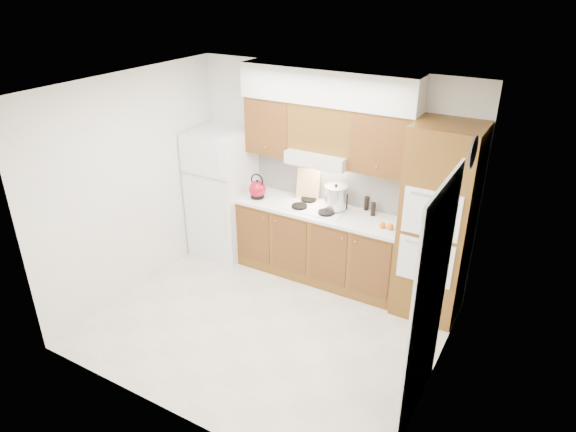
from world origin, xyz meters
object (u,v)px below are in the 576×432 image
object	(u,v)px
oven_cabinet	(437,224)
stock_pot	(336,197)
kettle	(257,189)
fridge	(223,193)

from	to	relation	value
oven_cabinet	stock_pot	distance (m)	1.25
kettle	stock_pot	bearing A→B (deg)	3.95
stock_pot	fridge	bearing A→B (deg)	-175.88
fridge	stock_pot	world-z (taller)	fridge
stock_pot	kettle	bearing A→B (deg)	-171.25
oven_cabinet	kettle	size ratio (longest dim) A/B	10.11
fridge	oven_cabinet	distance (m)	2.86
stock_pot	oven_cabinet	bearing A→B (deg)	-3.69
fridge	oven_cabinet	bearing A→B (deg)	0.70
fridge	kettle	distance (m)	0.62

